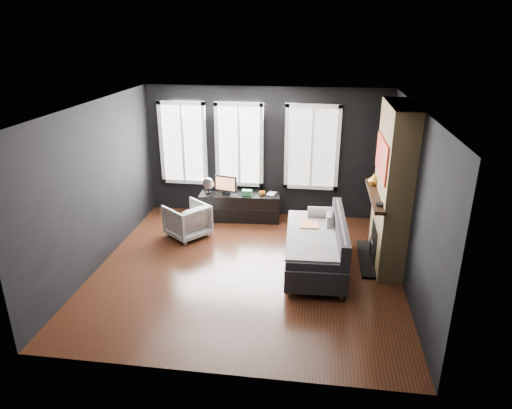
# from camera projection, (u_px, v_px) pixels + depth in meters

# --- Properties ---
(floor) EXTENTS (5.00, 5.00, 0.00)m
(floor) POSITION_uv_depth(u_px,v_px,m) (248.00, 269.00, 7.64)
(floor) COLOR black
(floor) RESTS_ON ground
(ceiling) EXTENTS (5.00, 5.00, 0.00)m
(ceiling) POSITION_uv_depth(u_px,v_px,m) (246.00, 107.00, 6.66)
(ceiling) COLOR white
(ceiling) RESTS_ON ground
(wall_back) EXTENTS (5.00, 0.02, 2.70)m
(wall_back) POSITION_uv_depth(u_px,v_px,m) (266.00, 153.00, 9.46)
(wall_back) COLOR black
(wall_back) RESTS_ON ground
(wall_left) EXTENTS (0.02, 5.00, 2.70)m
(wall_left) POSITION_uv_depth(u_px,v_px,m) (97.00, 186.00, 7.47)
(wall_left) COLOR black
(wall_left) RESTS_ON ground
(wall_right) EXTENTS (0.02, 5.00, 2.70)m
(wall_right) POSITION_uv_depth(u_px,v_px,m) (412.00, 201.00, 6.83)
(wall_right) COLOR black
(wall_right) RESTS_ON ground
(windows) EXTENTS (4.00, 0.16, 1.76)m
(windows) POSITION_uv_depth(u_px,v_px,m) (244.00, 102.00, 9.11)
(windows) COLOR white
(windows) RESTS_ON wall_back
(fireplace) EXTENTS (0.70, 1.62, 2.70)m
(fireplace) POSITION_uv_depth(u_px,v_px,m) (392.00, 187.00, 7.41)
(fireplace) COLOR #93724C
(fireplace) RESTS_ON floor
(sofa) EXTENTS (1.13, 2.13, 0.90)m
(sofa) POSITION_uv_depth(u_px,v_px,m) (315.00, 243.00, 7.55)
(sofa) COLOR black
(sofa) RESTS_ON floor
(stripe_pillow) EXTENTS (0.09, 0.35, 0.35)m
(stripe_pillow) POSITION_uv_depth(u_px,v_px,m) (329.00, 223.00, 7.81)
(stripe_pillow) COLOR gray
(stripe_pillow) RESTS_ON sofa
(armchair) EXTENTS (0.95, 0.96, 0.72)m
(armchair) POSITION_uv_depth(u_px,v_px,m) (187.00, 219.00, 8.72)
(armchair) COLOR white
(armchair) RESTS_ON floor
(media_console) EXTENTS (1.68, 0.62, 0.57)m
(media_console) POSITION_uv_depth(u_px,v_px,m) (240.00, 206.00, 9.54)
(media_console) COLOR black
(media_console) RESTS_ON floor
(monitor) EXTENTS (0.51, 0.23, 0.44)m
(monitor) POSITION_uv_depth(u_px,v_px,m) (226.00, 184.00, 9.35)
(monitor) COLOR black
(monitor) RESTS_ON media_console
(desk_fan) EXTENTS (0.29, 0.29, 0.34)m
(desk_fan) POSITION_uv_depth(u_px,v_px,m) (208.00, 186.00, 9.39)
(desk_fan) COLOR gray
(desk_fan) RESTS_ON media_console
(mug) EXTENTS (0.13, 0.11, 0.11)m
(mug) POSITION_uv_depth(u_px,v_px,m) (262.00, 193.00, 9.32)
(mug) COLOR orange
(mug) RESTS_ON media_console
(book) EXTENTS (0.16, 0.06, 0.22)m
(book) POSITION_uv_depth(u_px,v_px,m) (268.00, 188.00, 9.41)
(book) COLOR #B6AE92
(book) RESTS_ON media_console
(storage_box) EXTENTS (0.21, 0.14, 0.11)m
(storage_box) POSITION_uv_depth(u_px,v_px,m) (247.00, 193.00, 9.33)
(storage_box) COLOR #246536
(storage_box) RESTS_ON media_console
(mantel_vase) EXTENTS (0.20, 0.21, 0.19)m
(mantel_vase) POSITION_uv_depth(u_px,v_px,m) (374.00, 180.00, 7.87)
(mantel_vase) COLOR orange
(mantel_vase) RESTS_ON fireplace
(mantel_clock) EXTENTS (0.16, 0.16, 0.04)m
(mantel_clock) POSITION_uv_depth(u_px,v_px,m) (380.00, 204.00, 6.97)
(mantel_clock) COLOR black
(mantel_clock) RESTS_ON fireplace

